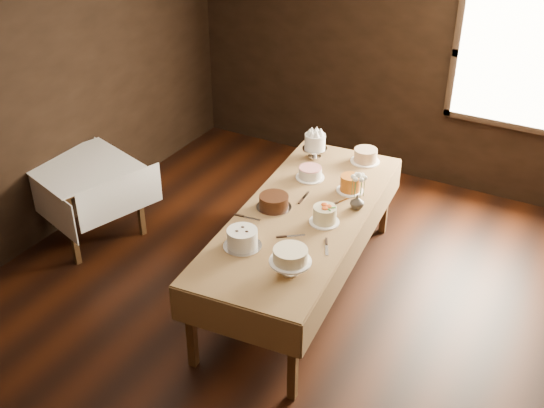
{
  "coord_description": "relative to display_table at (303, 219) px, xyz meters",
  "views": [
    {
      "loc": [
        2.36,
        -4.02,
        3.86
      ],
      "look_at": [
        0.0,
        0.2,
        0.95
      ],
      "focal_mm": 43.8,
      "sensor_mm": 36.0,
      "label": 1
    }
  ],
  "objects": [
    {
      "name": "cake_lattice",
      "position": [
        -0.22,
        0.59,
        0.11
      ],
      "size": [
        0.27,
        0.27,
        0.1
      ],
      "color": "white",
      "rests_on": "display_table"
    },
    {
      "name": "floor",
      "position": [
        -0.21,
        -0.37,
        -0.77
      ],
      "size": [
        5.0,
        6.0,
        0.01
      ],
      "primitive_type": "cube",
      "color": "black",
      "rests_on": "ground"
    },
    {
      "name": "flower_vase",
      "position": [
        0.38,
        0.29,
        0.13
      ],
      "size": [
        0.17,
        0.17,
        0.13
      ],
      "primitive_type": "imported",
      "rotation": [
        0.0,
        0.0,
        5.56
      ],
      "color": "#2D2823",
      "rests_on": "display_table"
    },
    {
      "name": "wall_back",
      "position": [
        -0.21,
        2.63,
        0.63
      ],
      "size": [
        5.0,
        0.02,
        2.8
      ],
      "primitive_type": "cube",
      "color": "black",
      "rests_on": "ground"
    },
    {
      "name": "cake_flowers",
      "position": [
        0.23,
        -0.05,
        0.13
      ],
      "size": [
        0.28,
        0.28,
        0.15
      ],
      "color": "white",
      "rests_on": "display_table"
    },
    {
      "name": "cake_server_e",
      "position": [
        -0.33,
        -0.3,
        0.07
      ],
      "size": [
        0.24,
        0.05,
        0.01
      ],
      "primitive_type": "cube",
      "rotation": [
        0.0,
        0.0,
        0.11
      ],
      "color": "silver",
      "rests_on": "display_table"
    },
    {
      "name": "wall_left",
      "position": [
        -2.71,
        -0.37,
        0.63
      ],
      "size": [
        0.02,
        6.0,
        2.8
      ],
      "primitive_type": "cube",
      "color": "black",
      "rests_on": "ground"
    },
    {
      "name": "cake_meringue",
      "position": [
        -0.38,
        1.0,
        0.18
      ],
      "size": [
        0.29,
        0.29,
        0.26
      ],
      "color": "silver",
      "rests_on": "display_table"
    },
    {
      "name": "side_table",
      "position": [
        -2.35,
        -0.23,
        -0.07
      ],
      "size": [
        1.18,
        1.18,
        0.8
      ],
      "rotation": [
        0.0,
        0.0,
        -0.3
      ],
      "color": "#412912",
      "rests_on": "ground"
    },
    {
      "name": "window",
      "position": [
        1.09,
        2.57,
        0.83
      ],
      "size": [
        1.1,
        0.05,
        1.3
      ],
      "primitive_type": "cube",
      "color": "#FFEABF",
      "rests_on": "wall_back"
    },
    {
      "name": "cake_server_a",
      "position": [
        0.11,
        -0.35,
        0.07
      ],
      "size": [
        0.2,
        0.17,
        0.01
      ],
      "primitive_type": "cube",
      "rotation": [
        0.0,
        0.0,
        0.67
      ],
      "color": "silver",
      "rests_on": "display_table"
    },
    {
      "name": "cake_cream",
      "position": [
        0.31,
        -0.82,
        0.16
      ],
      "size": [
        0.35,
        0.35,
        0.23
      ],
      "color": "white",
      "rests_on": "display_table"
    },
    {
      "name": "flower_bouquet",
      "position": [
        0.38,
        0.29,
        0.31
      ],
      "size": [
        0.14,
        0.14,
        0.2
      ],
      "primitive_type": null,
      "color": "white",
      "rests_on": "flower_vase"
    },
    {
      "name": "cake_server_d",
      "position": [
        0.23,
        0.37,
        0.07
      ],
      "size": [
        0.12,
        0.23,
        0.01
      ],
      "primitive_type": "cube",
      "rotation": [
        0.0,
        0.0,
        1.16
      ],
      "color": "silver",
      "rests_on": "display_table"
    },
    {
      "name": "display_table",
      "position": [
        0.0,
        0.0,
        0.0
      ],
      "size": [
        1.29,
        2.78,
        0.83
      ],
      "rotation": [
        0.0,
        0.0,
        0.09
      ],
      "color": "#412912",
      "rests_on": "ground"
    },
    {
      "name": "cake_caramel",
      "position": [
        0.2,
        0.55,
        0.14
      ],
      "size": [
        0.25,
        0.25,
        0.16
      ],
      "color": "white",
      "rests_on": "display_table"
    },
    {
      "name": "cake_speckled",
      "position": [
        0.1,
        1.16,
        0.13
      ],
      "size": [
        0.31,
        0.31,
        0.14
      ],
      "color": "white",
      "rests_on": "display_table"
    },
    {
      "name": "cake_chocolate",
      "position": [
        -0.26,
        -0.05,
        0.12
      ],
      "size": [
        0.36,
        0.36,
        0.12
      ],
      "color": "silver",
      "rests_on": "display_table"
    },
    {
      "name": "cake_server_b",
      "position": [
        0.42,
        -0.41,
        0.07
      ],
      "size": [
        0.13,
        0.23,
        0.01
      ],
      "primitive_type": "cube",
      "rotation": [
        0.0,
        0.0,
        -1.11
      ],
      "color": "silver",
      "rests_on": "display_table"
    },
    {
      "name": "cake_server_c",
      "position": [
        -0.11,
        0.27,
        0.07
      ],
      "size": [
        0.05,
        0.24,
        0.01
      ],
      "primitive_type": "cube",
      "rotation": [
        0.0,
        0.0,
        1.66
      ],
      "color": "silver",
      "rests_on": "display_table"
    },
    {
      "name": "cake_swirl",
      "position": [
        -0.19,
        -0.7,
        0.14
      ],
      "size": [
        0.31,
        0.31,
        0.16
      ],
      "color": "silver",
      "rests_on": "display_table"
    }
  ]
}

